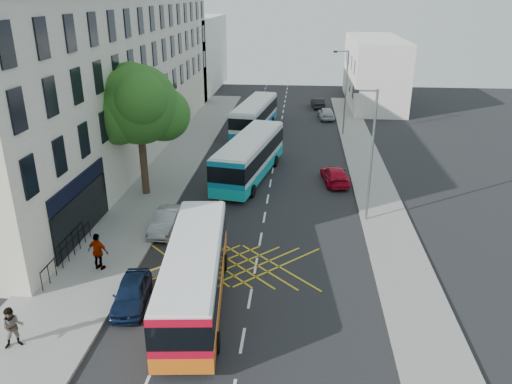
% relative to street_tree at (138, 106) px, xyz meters
% --- Properties ---
extents(ground, '(120.00, 120.00, 0.00)m').
position_rel_street_tree_xyz_m(ground, '(8.51, -14.97, -6.29)').
color(ground, black).
rests_on(ground, ground).
extents(pavement_left, '(5.00, 70.00, 0.15)m').
position_rel_street_tree_xyz_m(pavement_left, '(0.01, 0.03, -6.22)').
color(pavement_left, gray).
rests_on(pavement_left, ground).
extents(pavement_right, '(3.00, 70.00, 0.15)m').
position_rel_street_tree_xyz_m(pavement_right, '(16.01, 0.03, -6.22)').
color(pavement_right, gray).
rests_on(pavement_right, ground).
extents(terrace_main, '(8.30, 45.00, 13.50)m').
position_rel_street_tree_xyz_m(terrace_main, '(-5.49, 9.52, 0.46)').
color(terrace_main, beige).
rests_on(terrace_main, ground).
extents(terrace_far, '(8.00, 20.00, 10.00)m').
position_rel_street_tree_xyz_m(terrace_far, '(-5.49, 40.03, -1.29)').
color(terrace_far, silver).
rests_on(terrace_far, ground).
extents(building_right, '(6.00, 18.00, 8.00)m').
position_rel_street_tree_xyz_m(building_right, '(19.51, 33.03, -2.29)').
color(building_right, silver).
rests_on(building_right, ground).
extents(street_tree, '(6.30, 5.70, 8.80)m').
position_rel_street_tree_xyz_m(street_tree, '(0.00, 0.00, 0.00)').
color(street_tree, '#382619').
rests_on(street_tree, pavement_left).
extents(lamp_near, '(1.45, 0.15, 8.00)m').
position_rel_street_tree_xyz_m(lamp_near, '(14.71, -2.97, -1.68)').
color(lamp_near, slate).
rests_on(lamp_near, pavement_right).
extents(lamp_far, '(1.45, 0.15, 8.00)m').
position_rel_street_tree_xyz_m(lamp_far, '(14.71, 17.03, -1.68)').
color(lamp_far, slate).
rests_on(lamp_far, pavement_right).
extents(railings, '(0.08, 5.60, 1.14)m').
position_rel_street_tree_xyz_m(railings, '(-1.19, -9.67, -5.57)').
color(railings, black).
rests_on(railings, pavement_left).
extents(bus_near, '(3.40, 10.43, 2.88)m').
position_rel_street_tree_xyz_m(bus_near, '(6.08, -12.43, -4.78)').
color(bus_near, silver).
rests_on(bus_near, ground).
extents(bus_mid, '(4.57, 11.49, 3.15)m').
position_rel_street_tree_xyz_m(bus_mid, '(6.86, 4.15, -4.63)').
color(bus_mid, silver).
rests_on(bus_mid, ground).
extents(bus_far, '(3.92, 11.09, 3.05)m').
position_rel_street_tree_xyz_m(bus_far, '(5.99, 17.67, -4.69)').
color(bus_far, silver).
rests_on(bus_far, ground).
extents(parked_car_blue, '(1.91, 3.79, 1.24)m').
position_rel_street_tree_xyz_m(parked_car_blue, '(3.26, -12.93, -5.67)').
color(parked_car_blue, '#0D1A36').
rests_on(parked_car_blue, ground).
extents(parked_car_silver, '(1.54, 3.88, 1.26)m').
position_rel_street_tree_xyz_m(parked_car_silver, '(2.91, -5.34, -5.66)').
color(parked_car_silver, '#94959B').
rests_on(parked_car_silver, ground).
extents(red_hatchback, '(2.22, 4.35, 1.21)m').
position_rel_street_tree_xyz_m(red_hatchback, '(13.25, 3.61, -5.69)').
color(red_hatchback, '#B70721').
rests_on(red_hatchback, ground).
extents(distant_car_grey, '(2.71, 5.25, 1.42)m').
position_rel_street_tree_xyz_m(distant_car_grey, '(5.89, 23.85, -5.58)').
color(distant_car_grey, '#45494D').
rests_on(distant_car_grey, ground).
extents(distant_car_silver, '(1.94, 4.00, 1.32)m').
position_rel_street_tree_xyz_m(distant_car_silver, '(13.40, 23.73, -5.63)').
color(distant_car_silver, '#B2B4BA').
rests_on(distant_car_silver, ground).
extents(distant_car_dark, '(1.74, 3.84, 1.22)m').
position_rel_street_tree_xyz_m(distant_car_dark, '(12.62, 29.36, -5.68)').
color(distant_car_dark, black).
rests_on(distant_car_dark, ground).
extents(pedestrian_near, '(1.06, 0.97, 1.76)m').
position_rel_street_tree_xyz_m(pedestrian_near, '(-0.35, -16.29, -5.26)').
color(pedestrian_near, gray).
rests_on(pedestrian_near, pavement_left).
extents(pedestrian_far, '(1.23, 0.74, 1.96)m').
position_rel_street_tree_xyz_m(pedestrian_far, '(0.71, -10.24, -5.16)').
color(pedestrian_far, gray).
rests_on(pedestrian_far, pavement_left).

